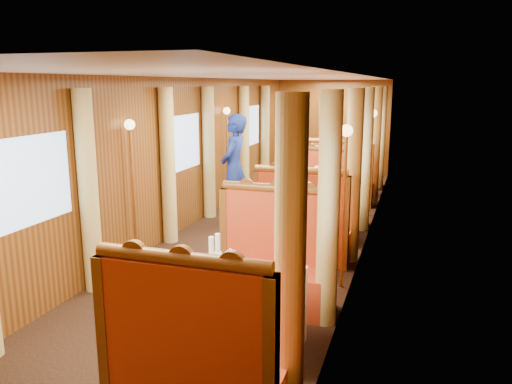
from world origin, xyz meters
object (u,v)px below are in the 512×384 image
at_px(teapot_left, 220,267).
at_px(rose_vase_far, 348,152).
at_px(banquette_far_fwd, 340,184).
at_px(banquette_near_aft, 273,268).
at_px(teapot_right, 236,272).
at_px(banquette_near_fwd, 195,367).
at_px(banquette_mid_aft, 328,199).
at_px(teapot_back, 231,261).
at_px(tea_tray, 229,274).
at_px(banquette_far_aft, 353,168).
at_px(table_near, 242,312).
at_px(table_mid, 316,216).
at_px(banquette_mid_fwd, 302,231).
at_px(rose_vase_mid, 317,182).
at_px(steward, 234,169).
at_px(passenger, 326,184).
at_px(fruit_plate, 268,279).
at_px(table_far, 347,177).

height_order(teapot_left, rose_vase_far, rose_vase_far).
bearing_deg(banquette_far_fwd, banquette_near_aft, -90.00).
distance_m(teapot_right, rose_vase_far, 7.16).
bearing_deg(banquette_near_fwd, banquette_mid_aft, 90.00).
bearing_deg(banquette_far_fwd, teapot_back, -91.33).
bearing_deg(tea_tray, banquette_far_aft, 89.30).
distance_m(banquette_near_fwd, banquette_far_fwd, 7.00).
relative_size(table_near, banquette_near_fwd, 0.78).
relative_size(banquette_near_aft, table_mid, 1.28).
xyz_separation_m(banquette_near_fwd, banquette_far_aft, (0.00, 9.03, 0.00)).
height_order(table_near, banquette_mid_fwd, banquette_mid_fwd).
bearing_deg(rose_vase_mid, rose_vase_far, 90.07).
height_order(banquette_near_aft, teapot_right, banquette_near_aft).
xyz_separation_m(banquette_mid_aft, steward, (-1.59, -0.40, 0.52)).
xyz_separation_m(table_mid, teapot_left, (-0.18, -3.57, 0.44)).
relative_size(teapot_left, steward, 0.09).
bearing_deg(banquette_near_aft, banquette_mid_aft, 90.00).
relative_size(banquette_far_aft, teapot_right, 9.43).
relative_size(banquette_mid_fwd, banquette_far_fwd, 1.00).
bearing_deg(passenger, banquette_far_fwd, 90.00).
relative_size(teapot_right, fruit_plate, 0.65).
distance_m(banquette_near_fwd, teapot_back, 1.18).
bearing_deg(banquette_far_aft, banquette_near_aft, -90.00).
bearing_deg(banquette_far_aft, teapot_back, -90.99).
bearing_deg(banquette_far_fwd, fruit_plate, -87.36).
bearing_deg(tea_tray, table_mid, 88.42).
bearing_deg(banquette_near_fwd, passenger, 90.00).
bearing_deg(passenger, steward, -174.33).
bearing_deg(banquette_far_fwd, passenger, -90.00).
xyz_separation_m(banquette_far_aft, tea_tray, (-0.10, -8.07, 0.33)).
height_order(table_mid, banquette_far_aft, banquette_far_aft).
distance_m(banquette_mid_fwd, table_far, 4.51).
bearing_deg(table_far, banquette_mid_fwd, -90.00).
xyz_separation_m(teapot_back, steward, (-1.45, 4.03, 0.13)).
bearing_deg(steward, rose_vase_mid, 66.02).
relative_size(table_near, fruit_plate, 4.83).
bearing_deg(teapot_right, banquette_near_aft, 107.48).
distance_m(banquette_mid_aft, fruit_plate, 4.65).
distance_m(banquette_mid_fwd, fruit_plate, 2.63).
distance_m(banquette_far_aft, fruit_plate, 8.14).
bearing_deg(teapot_left, banquette_near_aft, 94.82).
relative_size(banquette_far_fwd, rose_vase_mid, 3.72).
bearing_deg(table_far, teapot_left, -91.42).
relative_size(table_mid, passenger, 1.38).
xyz_separation_m(teapot_left, teapot_back, (0.04, 0.15, 0.00)).
distance_m(table_near, steward, 4.45).
xyz_separation_m(table_far, steward, (-1.59, -2.88, 0.57)).
distance_m(banquette_mid_aft, steward, 1.72).
height_order(table_near, passenger, passenger).
bearing_deg(teapot_right, rose_vase_far, 107.61).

